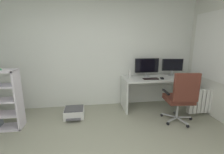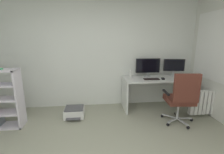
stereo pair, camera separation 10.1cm
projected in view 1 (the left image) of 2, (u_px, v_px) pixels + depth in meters
name	position (u px, v px, depth m)	size (l,w,h in m)	color
wall_back	(90.00, 51.00, 3.75)	(5.09, 0.10, 2.68)	silver
window_pane	(218.00, 46.00, 3.18)	(0.01, 1.37, 1.33)	white
window_frame	(218.00, 47.00, 3.17)	(0.02, 1.45, 1.41)	white
desk	(156.00, 85.00, 3.77)	(1.60, 0.67, 0.74)	silver
monitor_main	(147.00, 66.00, 3.81)	(0.58, 0.18, 0.43)	#B2B5B7
monitor_secondary	(172.00, 66.00, 3.90)	(0.50, 0.18, 0.41)	#B2B5B7
keyboard	(151.00, 79.00, 3.57)	(0.34, 0.13, 0.02)	black
computer_mouse	(162.00, 78.00, 3.58)	(0.06, 0.10, 0.03)	black
desktop_speaker	(130.00, 74.00, 3.74)	(0.07, 0.07, 0.17)	silver
office_chair	(181.00, 96.00, 3.02)	(0.63, 0.63, 1.04)	#B7BABC
printer	(74.00, 113.00, 3.37)	(0.41, 0.45, 0.20)	white
radiator	(206.00, 101.00, 3.43)	(0.80, 0.10, 0.52)	white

